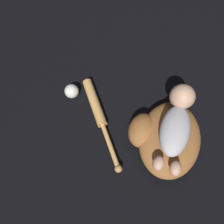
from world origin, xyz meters
The scene contains 5 objects.
ground_plane centered at (0.00, 0.00, 0.00)m, with size 6.00×6.00×0.00m, color black.
baseball_glove centered at (-0.03, -0.01, 0.05)m, with size 0.38×0.33×0.10m.
baby_figure centered at (0.01, -0.04, 0.14)m, with size 0.38×0.14×0.11m.
baseball_bat centered at (0.04, 0.31, 0.02)m, with size 0.42×0.29×0.05m.
baseball centered at (0.11, 0.46, 0.03)m, with size 0.07×0.07×0.07m.
Camera 1 is at (-0.41, 0.14, 0.94)m, focal length 35.00 mm.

